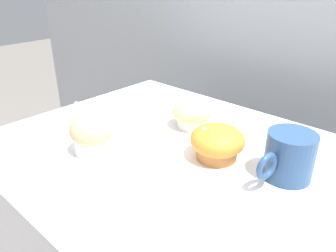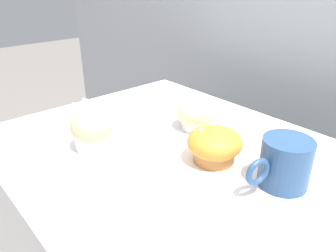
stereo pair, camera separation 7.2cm
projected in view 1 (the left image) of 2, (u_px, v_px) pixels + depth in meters
name	position (u px, v px, depth m)	size (l,w,h in m)	color
wall_back	(322.00, 90.00, 1.05)	(3.20, 0.10, 1.80)	#B2B7BC
muffin_front_center	(192.00, 113.00, 0.80)	(0.10, 0.10, 0.07)	white
muffin_back_left	(92.00, 134.00, 0.69)	(0.09, 0.09, 0.09)	silver
muffin_back_right	(217.00, 142.00, 0.67)	(0.11, 0.11, 0.07)	#BF783D
coffee_cup	(289.00, 155.00, 0.60)	(0.09, 0.14, 0.09)	navy
price_card	(81.00, 116.00, 0.80)	(0.06, 0.06, 0.06)	white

